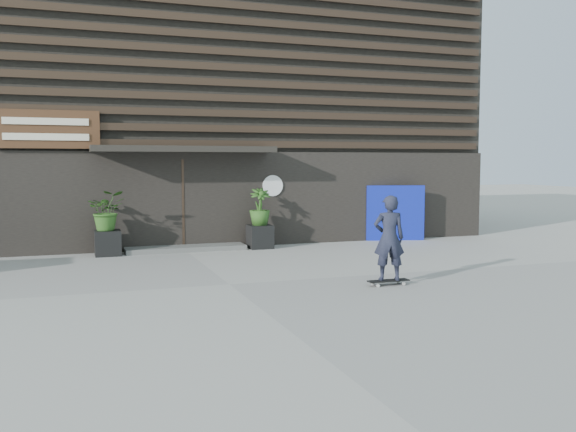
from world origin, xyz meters
name	(u,v)px	position (x,y,z in m)	size (l,w,h in m)	color
ground	(229,284)	(0.00, 0.00, 0.00)	(80.00, 80.00, 0.00)	#999691
entrance_step	(186,248)	(0.00, 4.60, 0.06)	(3.00, 0.80, 0.12)	#525250
planter_pot_left	(108,243)	(-1.90, 4.40, 0.30)	(0.60, 0.60, 0.60)	black
bamboo_left	(107,210)	(-1.90, 4.40, 1.08)	(0.86, 0.75, 0.96)	#2D591E
planter_pot_right	(260,237)	(1.90, 4.40, 0.30)	(0.60, 0.60, 0.60)	black
bamboo_right	(260,207)	(1.90, 4.40, 1.08)	(0.54, 0.54, 0.96)	#2D591E
blue_tarp	(395,213)	(6.01, 4.70, 0.78)	(1.67, 0.12, 1.57)	#0B1899
building	(156,108)	(0.00, 9.96, 3.99)	(18.00, 11.00, 8.00)	black
skateboarder	(389,238)	(2.71, -1.03, 0.86)	(0.78, 0.51, 1.64)	black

